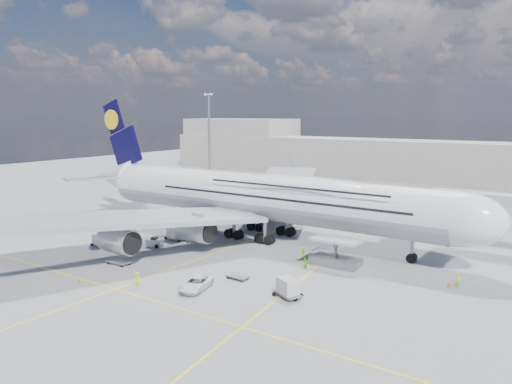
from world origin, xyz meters
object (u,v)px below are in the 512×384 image
Objects in this scene: dolly_row_a at (99,240)px; dolly_row_b at (175,233)px; jet_bridge at (470,205)px; catering_truck_outer at (302,190)px; crew_nose at (457,281)px; cone_wing_right_inner at (188,241)px; dolly_nose_near at (238,276)px; cone_wing_left_outer at (274,208)px; cone_tail at (90,214)px; airliner at (262,196)px; crew_tug at (137,279)px; baggage_tug at (155,242)px; cargo_loader at (334,256)px; dolly_back at (129,218)px; dolly_nose_far at (288,287)px; crew_wing at (151,224)px; service_van at (196,284)px; dolly_row_c at (119,262)px; crew_van at (303,253)px; cone_nose at (449,285)px; light_mast at (209,140)px; catering_truck_inner at (267,203)px; crew_loader at (305,264)px; cone_wing_right_outer at (80,281)px.

dolly_row_b is (6.73, 9.50, 0.16)m from dolly_row_a.
catering_truck_outer is (-43.64, 27.31, -5.04)m from jet_bridge.
crew_nose is 2.91× the size of cone_wing_right_inner.
dolly_row_b is 1.30× the size of dolly_nose_near.
dolly_row_a is 1.83× the size of crew_nose.
cone_tail is at bearing -135.47° from cone_wing_left_outer.
crew_tug is (1.11, -27.87, -5.98)m from airliner.
cargo_loader is at bearing -6.03° from baggage_tug.
dolly_back is 1.73× the size of crew_tug.
cone_wing_left_outer is (-28.50, 41.75, -0.87)m from dolly_nose_far.
baggage_tug is 1.35× the size of crew_wing.
catering_truck_outer is 66.70m from service_van.
dolly_row_c is at bearing -81.72° from catering_truck_outer.
crew_wing is at bearing -35.21° from dolly_back.
cone_wing_right_inner is at bearing -37.38° from dolly_back.
crew_van is 2.72× the size of cone_nose.
jet_bridge is 45.34m from dolly_row_b.
service_van is 32.20m from crew_wing.
crew_wing is 30.62m from crew_van.
airliner is 3.10× the size of light_mast.
catering_truck_inner reaches higher than crew_wing.
crew_loader is at bearing 60.02° from dolly_nose_near.
catering_truck_outer is 10.44× the size of cone_tail.
airliner is 19.03m from crew_loader.
dolly_nose_far is at bearing -84.35° from crew_wing.
dolly_nose_near is at bearing 15.41° from dolly_row_a.
cone_wing_left_outer is (0.43, 2.18, -1.48)m from catering_truck_inner.
airliner is 13.87m from cone_wing_right_inner.
service_van is at bearing -68.82° from catering_truck_outer.
light_mast reaches higher than catering_truck_outer.
catering_truck_inner is at bearing -80.10° from catering_truck_outer.
jet_bridge reaches higher than crew_loader.
service_van is at bearing -176.38° from crew_nose.
catering_truck_outer is 11.68× the size of cone_wing_left_outer.
dolly_back is at bearing 0.11° from cone_tail.
cone_wing_right_outer is (-17.04, -24.13, -0.55)m from crew_van.
dolly_row_c is at bearing 160.23° from service_van.
dolly_back reaches higher than crew_van.
cone_wing_right_inner is 0.94× the size of cone_tail.
service_van is 9.27× the size of cone_wing_left_outer.
dolly_row_a reaches higher than baggage_tug.
dolly_back is 1.79× the size of crew_van.
dolly_nose_far is 28.45m from baggage_tug.
crew_wing is 50.35m from cone_nose.
cargo_loader is 35.49m from crew_wing.
crew_wing is 28.71m from cone_wing_left_outer.
cone_nose is (38.95, 16.02, -0.08)m from dolly_row_c.
cone_wing_left_outer is at bearing 90.00° from catering_truck_inner.
dolly_row_a reaches higher than dolly_row_c.
service_van is 8.28× the size of cone_nose.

